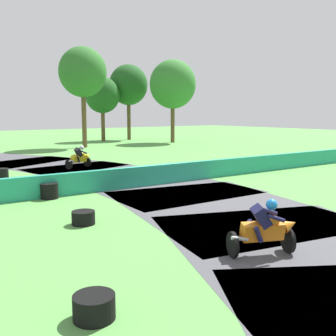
{
  "coord_description": "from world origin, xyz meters",
  "views": [
    {
      "loc": [
        -10.27,
        -14.67,
        3.31
      ],
      "look_at": [
        -0.1,
        -1.11,
        0.9
      ],
      "focal_mm": 42.07,
      "sensor_mm": 36.0,
      "label": 1
    }
  ],
  "objects": [
    {
      "name": "tree_behind_barrier",
      "position": [
        16.24,
        19.84,
        6.3
      ],
      "size": [
        5.02,
        5.02,
        8.96
      ],
      "color": "brown",
      "rests_on": "ground"
    },
    {
      "name": "ground_plane",
      "position": [
        0.0,
        0.0,
        0.0
      ],
      "size": [
        120.0,
        120.0,
        0.0
      ],
      "primitive_type": "plane",
      "color": "#569947"
    },
    {
      "name": "motorcycle_chase_yellow",
      "position": [
        -0.53,
        7.06,
        0.65
      ],
      "size": [
        1.71,
        1.07,
        1.43
      ],
      "color": "black",
      "rests_on": "ground"
    },
    {
      "name": "tree_far_left",
      "position": [
        5.77,
        19.89,
        6.96
      ],
      "size": [
        4.41,
        4.41,
        9.32
      ],
      "color": "brown",
      "rests_on": "ground"
    },
    {
      "name": "tire_stack_mid_b",
      "position": [
        -5.0,
        -0.01,
        0.3
      ],
      "size": [
        0.67,
        0.67,
        0.6
      ],
      "color": "black",
      "rests_on": "ground"
    },
    {
      "name": "motorcycle_lead_orange",
      "position": [
        -3.2,
        -9.0,
        0.65
      ],
      "size": [
        1.66,
        1.26,
        1.43
      ],
      "color": "black",
      "rests_on": "ground"
    },
    {
      "name": "tire_stack_far",
      "position": [
        -5.4,
        5.3,
        0.3
      ],
      "size": [
        0.6,
        0.6,
        0.6
      ],
      "color": "black",
      "rests_on": "ground"
    },
    {
      "name": "tree_far_right",
      "position": [
        11.04,
        26.21,
        5.21
      ],
      "size": [
        3.9,
        3.9,
        7.3
      ],
      "color": "brown",
      "rests_on": "ground"
    },
    {
      "name": "tire_stack_near",
      "position": [
        -7.65,
        -9.19,
        0.2
      ],
      "size": [
        0.69,
        0.69,
        0.4
      ],
      "color": "black",
      "rests_on": "ground"
    },
    {
      "name": "track_asphalt",
      "position": [
        -1.67,
        0.08,
        0.0
      ],
      "size": [
        12.47,
        38.73,
        0.01
      ],
      "color": "#47474C",
      "rests_on": "ground"
    },
    {
      "name": "tire_stack_mid_a",
      "position": [
        -5.47,
        -4.07,
        0.2
      ],
      "size": [
        0.69,
        0.69,
        0.4
      ],
      "color": "black",
      "rests_on": "ground"
    },
    {
      "name": "tree_distant",
      "position": [
        14.65,
        26.45,
        6.51
      ],
      "size": [
        4.57,
        4.57,
        8.95
      ],
      "color": "brown",
      "rests_on": "ground"
    },
    {
      "name": "safety_barrier",
      "position": [
        5.35,
        -0.24,
        0.45
      ],
      "size": [
        25.13,
        1.44,
        0.9
      ],
      "primitive_type": "cube",
      "rotation": [
        0.0,
        0.0,
        -1.62
      ],
      "color": "#239375",
      "rests_on": "ground"
    }
  ]
}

